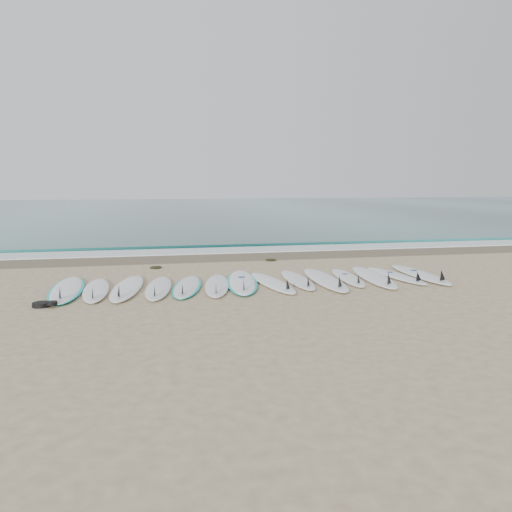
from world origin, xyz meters
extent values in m
plane|color=tan|center=(0.00, 0.00, 0.00)|extent=(120.00, 120.00, 0.00)
cube|color=#1D5A57|center=(0.00, 32.50, 0.01)|extent=(120.00, 55.00, 0.03)
cube|color=brown|center=(0.00, 4.10, 0.01)|extent=(120.00, 1.80, 0.01)
cube|color=silver|center=(0.00, 5.50, 0.02)|extent=(120.00, 1.40, 0.04)
cube|color=#1D5A57|center=(0.00, 7.00, 0.05)|extent=(120.00, 1.00, 0.10)
ellipsoid|color=white|center=(-4.07, 0.03, 0.05)|extent=(0.70, 2.82, 0.09)
ellipsoid|color=#07BDB0|center=(-4.07, 0.03, 0.04)|extent=(0.80, 2.84, 0.06)
cone|color=black|center=(-4.02, -0.99, 0.21)|extent=(0.25, 0.31, 0.30)
ellipsoid|color=white|center=(-3.46, -0.14, 0.04)|extent=(0.60, 2.50, 0.08)
cone|color=black|center=(-3.43, -1.04, 0.19)|extent=(0.22, 0.27, 0.26)
ellipsoid|color=white|center=(-2.83, -0.08, 0.05)|extent=(0.86, 2.77, 0.09)
cone|color=black|center=(-2.94, -1.07, 0.21)|extent=(0.26, 0.31, 0.29)
ellipsoid|color=white|center=(-2.19, -0.19, 0.04)|extent=(0.75, 2.52, 0.08)
cone|color=black|center=(-2.27, -1.09, 0.19)|extent=(0.23, 0.28, 0.26)
ellipsoid|color=silver|center=(-1.58, -0.16, 0.04)|extent=(0.91, 2.46, 0.08)
ellipsoid|color=#07BDB0|center=(-1.58, -0.16, 0.04)|extent=(0.99, 2.50, 0.06)
cone|color=black|center=(-1.73, -1.03, 0.18)|extent=(0.25, 0.29, 0.26)
ellipsoid|color=white|center=(-0.94, -0.18, 0.04)|extent=(0.88, 2.54, 0.08)
cone|color=black|center=(-1.07, -1.07, 0.19)|extent=(0.25, 0.29, 0.27)
ellipsoid|color=white|center=(-0.34, 0.08, 0.05)|extent=(0.98, 2.90, 0.09)
ellipsoid|color=#07BDB0|center=(-0.34, 0.08, 0.04)|extent=(1.08, 2.93, 0.07)
cone|color=black|center=(-0.49, -0.95, 0.22)|extent=(0.28, 0.33, 0.30)
cylinder|color=navy|center=(-0.30, 0.35, 0.10)|extent=(0.19, 0.19, 0.01)
ellipsoid|color=white|center=(0.30, -0.14, 0.04)|extent=(0.82, 2.59, 0.08)
cone|color=black|center=(0.40, -1.06, 0.19)|extent=(0.25, 0.29, 0.27)
ellipsoid|color=white|center=(0.95, 0.07, 0.04)|extent=(0.58, 2.45, 0.08)
cone|color=black|center=(0.93, -0.82, 0.18)|extent=(0.21, 0.27, 0.26)
ellipsoid|color=white|center=(1.56, -0.06, 0.05)|extent=(0.73, 2.93, 0.09)
cone|color=black|center=(1.52, -1.12, 0.22)|extent=(0.26, 0.32, 0.31)
ellipsoid|color=white|center=(2.20, 0.10, 0.04)|extent=(0.75, 2.37, 0.08)
cone|color=black|center=(2.10, -0.74, 0.18)|extent=(0.22, 0.27, 0.25)
cylinder|color=navy|center=(2.22, 0.33, 0.08)|extent=(0.15, 0.15, 0.01)
ellipsoid|color=white|center=(2.79, 0.00, 0.05)|extent=(0.93, 2.91, 0.09)
cone|color=black|center=(2.67, -1.04, 0.22)|extent=(0.28, 0.33, 0.30)
ellipsoid|color=white|center=(3.40, 0.08, 0.04)|extent=(0.74, 2.46, 0.08)
cone|color=black|center=(3.49, -0.80, 0.18)|extent=(0.23, 0.28, 0.26)
cylinder|color=navy|center=(3.38, 0.31, 0.08)|extent=(0.15, 0.15, 0.01)
ellipsoid|color=white|center=(4.04, 0.10, 0.05)|extent=(0.66, 2.79, 0.09)
cone|color=black|center=(4.01, -0.92, 0.21)|extent=(0.24, 0.30, 0.30)
cylinder|color=navy|center=(4.05, 0.36, 0.09)|extent=(0.17, 0.17, 0.01)
ellipsoid|color=black|center=(-2.22, 2.53, 0.03)|extent=(0.32, 0.25, 0.06)
ellipsoid|color=black|center=(1.06, 3.17, 0.03)|extent=(0.32, 0.25, 0.06)
cylinder|color=black|center=(-4.31, -1.25, 0.04)|extent=(0.32, 0.32, 0.08)
cylinder|color=black|center=(-4.11, -1.35, 0.08)|extent=(0.20, 0.20, 0.06)
camera|label=1|loc=(-2.28, -10.76, 2.24)|focal=35.00mm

